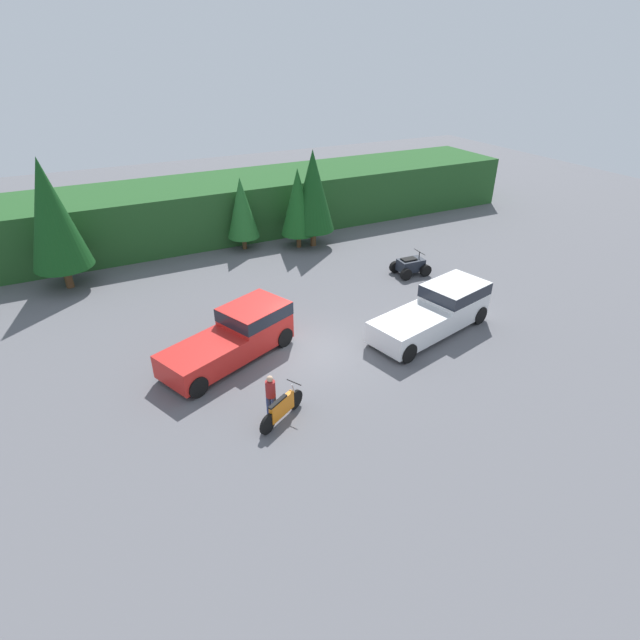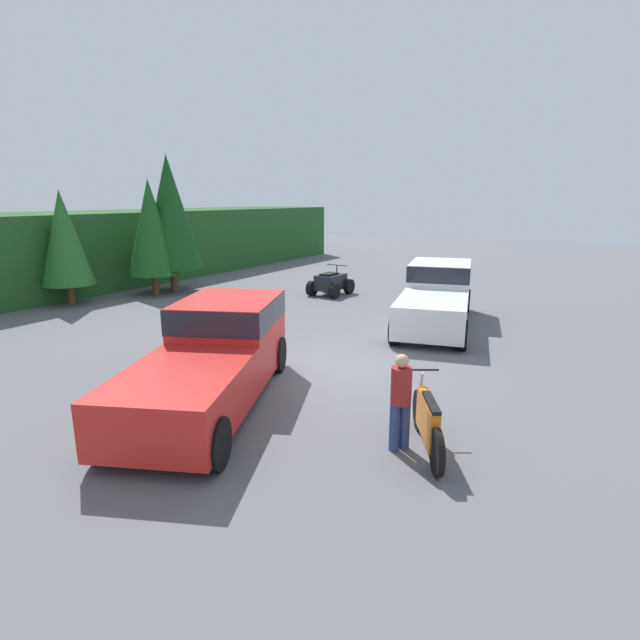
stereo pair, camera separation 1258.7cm
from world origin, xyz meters
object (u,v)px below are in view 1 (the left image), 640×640
Objects in this scene: pickup_truck_red at (237,334)px; dirt_bike at (282,409)px; quad_atv at (410,266)px; rider_person at (271,394)px; pickup_truck_second at (439,309)px.

pickup_truck_red reaches higher than dirt_bike.
quad_atv is 13.52m from rider_person.
rider_person is (-0.21, -4.11, -0.10)m from pickup_truck_red.
pickup_truck_second is 5.92m from quad_atv.
pickup_truck_second reaches higher than quad_atv.
dirt_bike is (0.01, -4.50, -0.51)m from pickup_truck_red.
rider_person is at bearing -179.37° from pickup_truck_second.
dirt_bike is 1.22× the size of rider_person.
quad_atv is at bearing 6.44° from dirt_bike.
quad_atv is (2.42, 5.39, -0.50)m from pickup_truck_second.
pickup_truck_red is at bearing 60.60° from dirt_bike.
pickup_truck_second is 3.23× the size of quad_atv.
dirt_bike is at bearing -176.59° from pickup_truck_second.
quad_atv is 1.18× the size of rider_person.
dirt_bike is at bearing -112.91° from pickup_truck_red.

